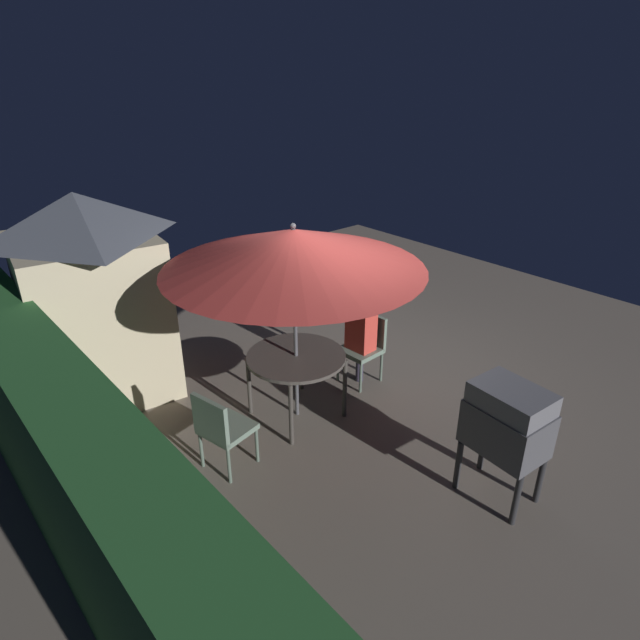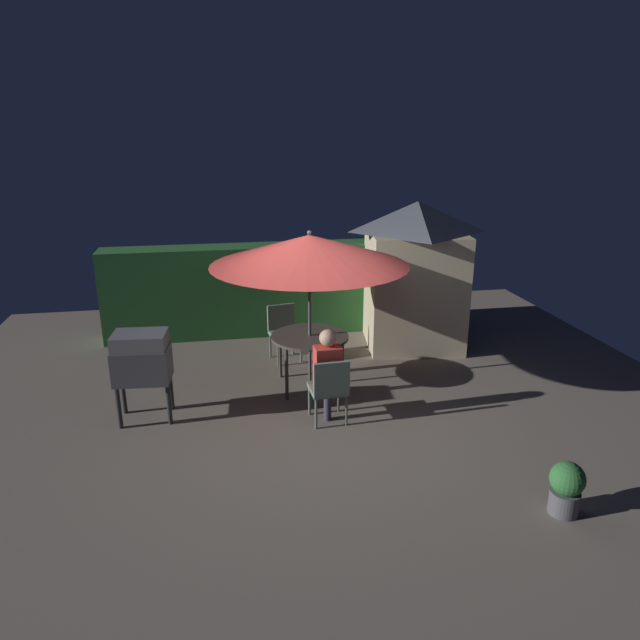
{
  "view_description": "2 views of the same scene",
  "coord_description": "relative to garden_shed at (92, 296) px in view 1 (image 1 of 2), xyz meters",
  "views": [
    {
      "loc": [
        -4.17,
        4.24,
        3.77
      ],
      "look_at": [
        0.31,
        0.34,
        0.94
      ],
      "focal_mm": 30.14,
      "sensor_mm": 36.0,
      "label": 1
    },
    {
      "loc": [
        -1.27,
        -6.82,
        3.65
      ],
      "look_at": [
        0.08,
        0.54,
        1.17
      ],
      "focal_mm": 32.41,
      "sensor_mm": 36.0,
      "label": 2
    }
  ],
  "objects": [
    {
      "name": "ground_plane",
      "position": [
        -2.08,
        -2.42,
        -1.28
      ],
      "size": [
        11.0,
        11.0,
        0.0
      ],
      "primitive_type": "plane",
      "color": "#6B6056"
    },
    {
      "name": "hedge_backdrop",
      "position": [
        -2.08,
        1.08,
        -0.45
      ],
      "size": [
        6.6,
        0.64,
        1.66
      ],
      "color": "#28602D",
      "rests_on": "ground"
    },
    {
      "name": "garden_shed",
      "position": [
        0.0,
        0.0,
        0.0
      ],
      "size": [
        1.87,
        1.81,
        2.51
      ],
      "color": "#C6B793",
      "rests_on": "ground"
    },
    {
      "name": "patio_table",
      "position": [
        -2.07,
        -1.46,
        -0.55
      ],
      "size": [
        1.13,
        1.13,
        0.8
      ],
      "color": "#47423D",
      "rests_on": "ground"
    },
    {
      "name": "patio_umbrella",
      "position": [
        -2.07,
        -1.46,
        0.78
      ],
      "size": [
        2.79,
        2.79,
        2.33
      ],
      "color": "#4C4C51",
      "rests_on": "ground"
    },
    {
      "name": "bbq_grill",
      "position": [
        -4.36,
        -2.08,
        -0.43
      ],
      "size": [
        0.74,
        0.56,
        1.2
      ],
      "color": "#47474C",
      "rests_on": "ground"
    },
    {
      "name": "chair_near_shed",
      "position": [
        -2.02,
        -2.63,
        -0.76
      ],
      "size": [
        0.48,
        0.49,
        0.9
      ],
      "color": "slate",
      "rests_on": "ground"
    },
    {
      "name": "chair_far_side",
      "position": [
        -2.32,
        -0.29,
        -0.76
      ],
      "size": [
        0.55,
        0.55,
        0.9
      ],
      "color": "slate",
      "rests_on": "ground"
    },
    {
      "name": "potted_plant_by_shed",
      "position": [
        -0.08,
        -4.88,
        -0.98
      ],
      "size": [
        0.34,
        0.34,
        0.56
      ],
      "color": "#4C4C51",
      "rests_on": "ground"
    },
    {
      "name": "person_in_red",
      "position": [
        -2.02,
        -2.55,
        -0.49
      ],
      "size": [
        0.35,
        0.26,
        1.26
      ],
      "color": "#CC3D33",
      "rests_on": "ground"
    }
  ]
}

